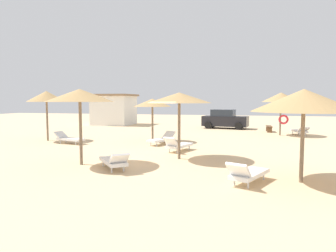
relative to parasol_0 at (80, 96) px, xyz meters
name	(u,v)px	position (x,y,z in m)	size (l,w,h in m)	color
ground_plane	(152,159)	(2.40, 1.69, -2.72)	(80.00, 80.00, 0.00)	#DBBA8C
parasol_0	(80,96)	(0.00, 0.00, 0.00)	(2.65, 2.65, 2.99)	#75604C
parasol_1	(304,101)	(7.99, -0.76, -0.19)	(3.17, 3.17, 2.89)	#75604C
parasol_2	(179,98)	(3.54, 2.08, -0.08)	(2.79, 2.79, 2.88)	#75604C
parasol_3	(152,103)	(0.82, 7.13, -0.33)	(2.33, 2.33, 2.65)	#75604C
parasol_4	(46,97)	(-5.76, 5.99, 0.05)	(2.40, 2.40, 3.13)	#75604C
parasol_5	(281,98)	(8.89, 12.59, 0.01)	(2.71, 2.71, 3.11)	#75604C
lounger_0	(114,161)	(1.62, -0.50, -2.41)	(1.70, 1.86, 0.73)	white
lounger_1	(248,173)	(6.38, -1.32, -2.40)	(1.36, 1.96, 0.77)	white
lounger_2	(178,145)	(3.10, 3.95, -2.40)	(1.23, 1.96, 0.80)	white
lounger_3	(162,139)	(1.70, 6.10, -2.41)	(1.38, 1.98, 0.72)	white
lounger_4	(69,138)	(-3.70, 5.08, -2.41)	(1.99, 1.07, 0.70)	white
lounger_5	(300,131)	(10.32, 13.08, -2.41)	(1.05, 2.00, 0.66)	white
bench_0	(269,128)	(8.31, 14.94, -2.38)	(0.41, 1.50, 0.49)	brown
parked_car	(225,119)	(4.66, 17.16, -1.90)	(4.22, 2.48, 1.72)	black
beach_cabana	(114,109)	(-6.90, 18.91, -1.11)	(4.14, 4.17, 3.19)	white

